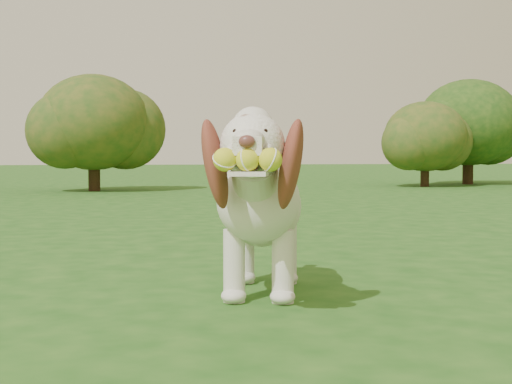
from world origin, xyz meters
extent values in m
plane|color=#1A4B15|center=(0.00, 0.00, 0.00)|extent=(80.00, 80.00, 0.00)
ellipsoid|color=silver|center=(-0.45, 0.18, 0.37)|extent=(0.50, 0.71, 0.34)
ellipsoid|color=silver|center=(-0.52, -0.05, 0.41)|extent=(0.41, 0.41, 0.33)
ellipsoid|color=silver|center=(-0.39, 0.40, 0.36)|extent=(0.37, 0.37, 0.30)
cylinder|color=silver|center=(-0.55, -0.17, 0.50)|extent=(0.24, 0.30, 0.26)
sphere|color=silver|center=(-0.59, -0.29, 0.62)|extent=(0.29, 0.29, 0.23)
sphere|color=silver|center=(-0.58, -0.28, 0.69)|extent=(0.19, 0.19, 0.15)
cube|color=silver|center=(-0.63, -0.42, 0.62)|extent=(0.13, 0.16, 0.06)
ellipsoid|color=#592D28|center=(-0.65, -0.49, 0.63)|extent=(0.06, 0.05, 0.04)
cube|color=silver|center=(-0.63, -0.43, 0.53)|extent=(0.16, 0.18, 0.02)
ellipsoid|color=brown|center=(-0.72, -0.25, 0.56)|extent=(0.18, 0.22, 0.36)
ellipsoid|color=brown|center=(-0.46, -0.32, 0.56)|extent=(0.16, 0.25, 0.36)
cylinder|color=silver|center=(-0.35, 0.53, 0.40)|extent=(0.10, 0.17, 0.13)
cylinder|color=silver|center=(-0.61, 0.00, 0.15)|extent=(0.11, 0.11, 0.29)
cylinder|color=silver|center=(-0.42, -0.06, 0.15)|extent=(0.11, 0.11, 0.29)
cylinder|color=silver|center=(-0.49, 0.41, 0.15)|extent=(0.11, 0.11, 0.29)
cylinder|color=silver|center=(-0.30, 0.35, 0.15)|extent=(0.11, 0.11, 0.29)
sphere|color=yellow|center=(-0.71, -0.45, 0.57)|extent=(0.10, 0.10, 0.08)
sphere|color=yellow|center=(-0.64, -0.47, 0.57)|extent=(0.10, 0.10, 0.08)
sphere|color=yellow|center=(-0.57, -0.49, 0.57)|extent=(0.10, 0.10, 0.08)
cylinder|color=#382314|center=(4.57, 9.49, 0.25)|extent=(0.16, 0.16, 0.51)
ellipsoid|color=#194214|center=(4.57, 9.49, 0.93)|extent=(1.52, 1.52, 1.29)
cylinder|color=#382314|center=(5.87, 10.31, 0.34)|extent=(0.21, 0.21, 0.67)
ellipsoid|color=#194214|center=(5.87, 10.31, 1.23)|extent=(2.01, 2.01, 1.71)
cylinder|color=#382314|center=(-1.38, 9.04, 0.30)|extent=(0.19, 0.19, 0.61)
ellipsoid|color=#194214|center=(-1.38, 9.04, 1.11)|extent=(1.82, 1.82, 1.55)
camera|label=1|loc=(-1.08, -2.79, 0.59)|focal=50.00mm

